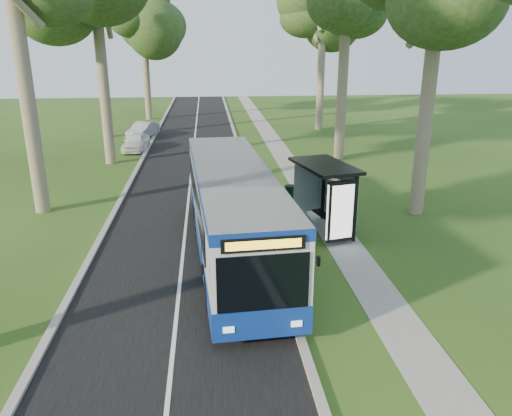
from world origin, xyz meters
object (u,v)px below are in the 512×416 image
Objects in this scene: bus_shelter at (330,187)px; litter_bin at (290,195)px; car_white at (136,142)px; car_silver at (143,130)px; bus_stop_sign at (284,225)px; bus at (233,212)px.

bus_shelter reaches higher than litter_bin.
car_silver is at bearing 96.64° from car_white.
car_silver is (-8.16, 26.09, -0.83)m from bus_stop_sign.
bus_shelter is 25.79m from car_silver.
car_silver is (-6.34, 25.19, -1.10)m from bus.
bus_shelter is at bearing 18.19° from bus.
bus_stop_sign is at bearing -55.34° from car_silver.
litter_bin is at bearing 88.88° from bus_shelter.
bus_shelter is 21.21m from car_white.
bus_stop_sign is 0.58× the size of car_silver.
bus_shelter is (2.31, 2.57, 0.64)m from bus_stop_sign.
car_white is (-8.10, 20.99, -0.84)m from bus_stop_sign.
car_silver is at bearing 85.28° from bus_stop_sign.
bus is 3.35× the size of car_white.
car_silver is at bearing 100.74° from bus_shelter.
bus is 13.21× the size of litter_bin.
bus is 21.08m from car_white.
bus is 6.93m from litter_bin.
bus is at bearing 131.46° from bus_stop_sign.
car_silver is at bearing 100.33° from bus.
bus_stop_sign is 22.52m from car_white.
bus_shelter is at bearing -77.86° from litter_bin.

